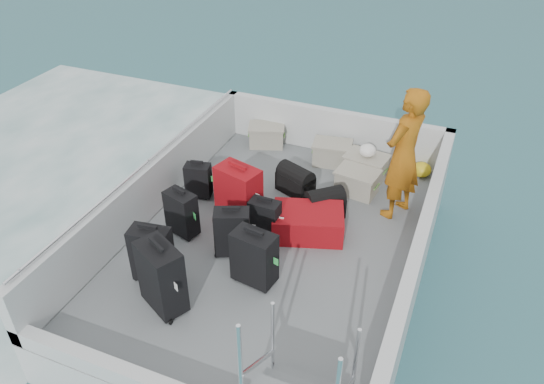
{
  "coord_description": "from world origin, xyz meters",
  "views": [
    {
      "loc": [
        1.93,
        -4.75,
        4.84
      ],
      "look_at": [
        -0.21,
        0.45,
        1.0
      ],
      "focal_mm": 35.0,
      "sensor_mm": 36.0,
      "label": 1
    }
  ],
  "objects_px": {
    "passenger": "(404,154)",
    "crate_3": "(357,183)",
    "suitcase_4": "(232,233)",
    "suitcase_7": "(265,219)",
    "crate_2": "(366,168)",
    "suitcase_1": "(182,214)",
    "suitcase_2": "(198,181)",
    "suitcase_5": "(239,194)",
    "suitcase_6": "(254,258)",
    "crate_1": "(332,154)",
    "suitcase_0": "(152,255)",
    "crate_0": "(267,136)",
    "suitcase_8": "(308,223)",
    "suitcase_3": "(162,278)"
  },
  "relations": [
    {
      "from": "suitcase_0",
      "to": "suitcase_5",
      "type": "xyz_separation_m",
      "value": [
        0.41,
        1.38,
        0.04
      ]
    },
    {
      "from": "suitcase_2",
      "to": "crate_3",
      "type": "xyz_separation_m",
      "value": [
        2.0,
        0.92,
        -0.09
      ]
    },
    {
      "from": "suitcase_6",
      "to": "crate_2",
      "type": "distance_m",
      "value": 2.67
    },
    {
      "from": "suitcase_7",
      "to": "crate_3",
      "type": "distance_m",
      "value": 1.61
    },
    {
      "from": "suitcase_3",
      "to": "suitcase_2",
      "type": "bearing_deg",
      "value": 136.43
    },
    {
      "from": "suitcase_2",
      "to": "suitcase_4",
      "type": "xyz_separation_m",
      "value": [
        0.96,
        -0.9,
        0.05
      ]
    },
    {
      "from": "crate_0",
      "to": "crate_3",
      "type": "xyz_separation_m",
      "value": [
        1.7,
        -0.79,
        0.0
      ]
    },
    {
      "from": "suitcase_4",
      "to": "suitcase_7",
      "type": "relative_size",
      "value": 1.17
    },
    {
      "from": "crate_2",
      "to": "suitcase_7",
      "type": "bearing_deg",
      "value": -114.47
    },
    {
      "from": "passenger",
      "to": "crate_0",
      "type": "bearing_deg",
      "value": -89.61
    },
    {
      "from": "suitcase_7",
      "to": "crate_3",
      "type": "xyz_separation_m",
      "value": [
        0.81,
        1.39,
        -0.1
      ]
    },
    {
      "from": "suitcase_6",
      "to": "crate_0",
      "type": "xyz_separation_m",
      "value": [
        -1.09,
        2.95,
        -0.17
      ]
    },
    {
      "from": "suitcase_4",
      "to": "passenger",
      "type": "height_order",
      "value": "passenger"
    },
    {
      "from": "suitcase_2",
      "to": "suitcase_6",
      "type": "relative_size",
      "value": 0.76
    },
    {
      "from": "suitcase_0",
      "to": "crate_1",
      "type": "relative_size",
      "value": 1.27
    },
    {
      "from": "suitcase_8",
      "to": "crate_0",
      "type": "xyz_separation_m",
      "value": [
        -1.37,
        1.93,
        -0.01
      ]
    },
    {
      "from": "suitcase_7",
      "to": "passenger",
      "type": "distance_m",
      "value": 1.91
    },
    {
      "from": "crate_0",
      "to": "crate_1",
      "type": "height_order",
      "value": "crate_1"
    },
    {
      "from": "suitcase_7",
      "to": "crate_1",
      "type": "xyz_separation_m",
      "value": [
        0.25,
        2.02,
        -0.1
      ]
    },
    {
      "from": "suitcase_2",
      "to": "crate_1",
      "type": "distance_m",
      "value": 2.12
    },
    {
      "from": "suitcase_4",
      "to": "suitcase_5",
      "type": "bearing_deg",
      "value": 86.28
    },
    {
      "from": "suitcase_1",
      "to": "crate_2",
      "type": "xyz_separation_m",
      "value": [
        1.81,
        2.14,
        -0.13
      ]
    },
    {
      "from": "suitcase_7",
      "to": "suitcase_8",
      "type": "relative_size",
      "value": 0.6
    },
    {
      "from": "suitcase_3",
      "to": "crate_1",
      "type": "relative_size",
      "value": 1.46
    },
    {
      "from": "suitcase_5",
      "to": "suitcase_7",
      "type": "bearing_deg",
      "value": -10.02
    },
    {
      "from": "suitcase_4",
      "to": "suitcase_7",
      "type": "height_order",
      "value": "suitcase_4"
    },
    {
      "from": "suitcase_7",
      "to": "passenger",
      "type": "bearing_deg",
      "value": 40.56
    },
    {
      "from": "crate_3",
      "to": "crate_1",
      "type": "bearing_deg",
      "value": 131.31
    },
    {
      "from": "suitcase_5",
      "to": "suitcase_8",
      "type": "distance_m",
      "value": 0.96
    },
    {
      "from": "suitcase_8",
      "to": "passenger",
      "type": "xyz_separation_m",
      "value": [
        0.93,
        0.89,
        0.71
      ]
    },
    {
      "from": "crate_2",
      "to": "passenger",
      "type": "height_order",
      "value": "passenger"
    },
    {
      "from": "suitcase_2",
      "to": "crate_1",
      "type": "relative_size",
      "value": 0.93
    },
    {
      "from": "suitcase_0",
      "to": "suitcase_7",
      "type": "relative_size",
      "value": 1.3
    },
    {
      "from": "crate_2",
      "to": "suitcase_1",
      "type": "bearing_deg",
      "value": -130.13
    },
    {
      "from": "crate_2",
      "to": "suitcase_2",
      "type": "bearing_deg",
      "value": -146.17
    },
    {
      "from": "suitcase_3",
      "to": "suitcase_7",
      "type": "distance_m",
      "value": 1.58
    },
    {
      "from": "suitcase_2",
      "to": "suitcase_4",
      "type": "bearing_deg",
      "value": -56.72
    },
    {
      "from": "suitcase_3",
      "to": "suitcase_7",
      "type": "xyz_separation_m",
      "value": [
        0.53,
        1.48,
        -0.13
      ]
    },
    {
      "from": "suitcase_5",
      "to": "suitcase_1",
      "type": "bearing_deg",
      "value": -117.98
    },
    {
      "from": "suitcase_3",
      "to": "suitcase_5",
      "type": "bearing_deg",
      "value": 115.31
    },
    {
      "from": "suitcase_0",
      "to": "passenger",
      "type": "height_order",
      "value": "passenger"
    },
    {
      "from": "suitcase_2",
      "to": "crate_2",
      "type": "xyz_separation_m",
      "value": [
        2.01,
        1.35,
        -0.08
      ]
    },
    {
      "from": "suitcase_4",
      "to": "suitcase_8",
      "type": "xyz_separation_m",
      "value": [
        0.71,
        0.69,
        -0.13
      ]
    },
    {
      "from": "suitcase_6",
      "to": "passenger",
      "type": "height_order",
      "value": "passenger"
    },
    {
      "from": "suitcase_5",
      "to": "suitcase_6",
      "type": "relative_size",
      "value": 1.16
    },
    {
      "from": "suitcase_0",
      "to": "suitcase_6",
      "type": "height_order",
      "value": "suitcase_0"
    },
    {
      "from": "suitcase_8",
      "to": "suitcase_2",
      "type": "bearing_deg",
      "value": 64.74
    },
    {
      "from": "suitcase_8",
      "to": "suitcase_1",
      "type": "bearing_deg",
      "value": 93.71
    },
    {
      "from": "suitcase_1",
      "to": "suitcase_5",
      "type": "distance_m",
      "value": 0.76
    },
    {
      "from": "passenger",
      "to": "crate_3",
      "type": "bearing_deg",
      "value": -87.97
    }
  ]
}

